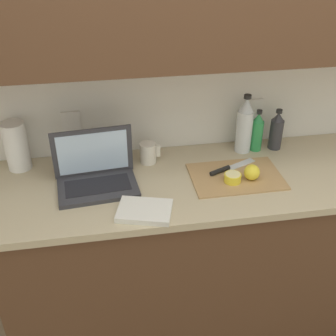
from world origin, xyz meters
TOP-DOWN VIEW (x-y plane):
  - ground_plane at (0.00, 0.00)m, footprint 12.00×12.00m
  - wall_back at (-0.00, 0.25)m, footprint 5.20×0.38m
  - counter_unit at (0.02, 0.00)m, footprint 2.25×0.64m
  - laptop at (-0.63, 0.03)m, footprint 0.37×0.26m
  - cutting_board at (0.01, -0.02)m, footprint 0.42×0.29m
  - knife at (-0.03, 0.03)m, footprint 0.25×0.14m
  - lemon_half_cut at (-0.02, -0.06)m, footprint 0.08×0.08m
  - lemon_whole_beside at (0.07, -0.06)m, footprint 0.07×0.07m
  - bottle_green_soda at (0.29, 0.22)m, footprint 0.07×0.07m
  - bottle_oil_tall at (0.19, 0.22)m, footprint 0.06×0.06m
  - bottle_water_clear at (0.12, 0.22)m, footprint 0.08×0.08m
  - measuring_cup at (-0.38, 0.19)m, footprint 0.10×0.08m
  - paper_towel_roll at (-1.00, 0.24)m, footprint 0.11×0.11m
  - dish_towel at (-0.45, -0.22)m, footprint 0.26×0.21m

SIDE VIEW (x-z plane):
  - ground_plane at x=0.00m, z-range 0.00..0.00m
  - counter_unit at x=0.02m, z-range 0.01..0.93m
  - cutting_board at x=0.01m, z-range 0.92..0.93m
  - dish_towel at x=-0.45m, z-range 0.92..0.94m
  - knife at x=-0.03m, z-range 0.93..0.95m
  - lemon_half_cut at x=-0.02m, z-range 0.93..0.97m
  - lemon_whole_beside at x=0.07m, z-range 0.93..1.00m
  - measuring_cup at x=-0.38m, z-range 0.92..1.02m
  - laptop at x=-0.63m, z-range 0.86..1.10m
  - bottle_green_soda at x=0.29m, z-range 0.91..1.13m
  - bottle_oil_tall at x=0.19m, z-range 0.91..1.13m
  - paper_towel_roll at x=-1.00m, z-range 0.92..1.16m
  - bottle_water_clear at x=0.12m, z-range 0.91..1.21m
  - wall_back at x=0.00m, z-range 0.26..2.86m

